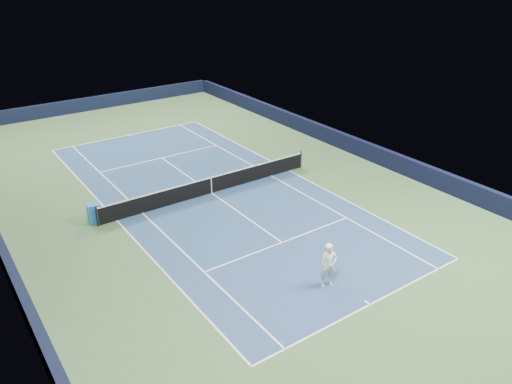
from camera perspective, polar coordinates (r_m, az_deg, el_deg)
ground at (r=27.84m, az=-5.09°, el=-0.12°), size 40.00×40.00×0.00m
wall_far at (r=44.96m, az=-18.20°, el=9.60°), size 22.00×0.35×1.10m
wall_right at (r=33.84m, az=10.94°, el=5.32°), size 0.35×40.00×1.10m
court_surface at (r=27.83m, az=-5.09°, el=-0.12°), size 10.97×23.77×0.01m
baseline_far at (r=37.88m, az=-14.29°, el=6.33°), size 10.97×0.08×0.00m
baseline_near at (r=19.92m, az=12.92°, el=-12.42°), size 10.97×0.08×0.00m
sideline_doubles_right at (r=30.65m, az=3.78°, el=2.46°), size 0.08×23.77×0.00m
sideline_doubles_left at (r=25.88m, az=-15.63°, el=-3.15°), size 0.08×23.77×0.00m
sideline_singles_right at (r=29.88m, az=1.73°, el=1.87°), size 0.08×23.77×0.00m
sideline_singles_left at (r=26.28m, az=-12.85°, el=-2.35°), size 0.08×23.77×0.00m
service_line_far at (r=33.09m, az=-10.72°, el=3.86°), size 8.23×0.08×0.00m
service_line_near at (r=23.15m, az=2.99°, el=-5.78°), size 8.23×0.08×0.00m
center_service_line at (r=27.83m, az=-5.09°, el=-0.11°), size 0.08×12.80×0.00m
center_mark_far at (r=37.75m, az=-14.20°, el=6.27°), size 0.08×0.30×0.00m
center_mark_near at (r=19.99m, az=12.60°, el=-12.22°), size 0.08×0.30×0.00m
tennis_net at (r=27.62m, az=-5.13°, el=0.82°), size 12.90×0.10×1.07m
sponsor_cube at (r=25.79m, az=-17.97°, el=-2.32°), size 0.71×0.66×1.02m
tennis_player at (r=20.07m, az=8.31°, el=-8.29°), size 0.89×1.36×1.91m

